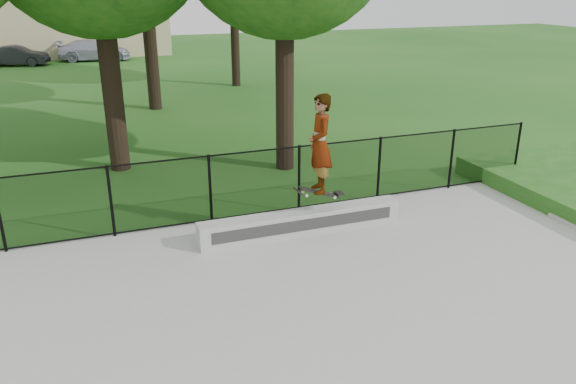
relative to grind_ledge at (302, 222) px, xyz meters
name	(u,v)px	position (x,y,z in m)	size (l,w,h in m)	color
grind_ledge	(302,222)	(0.00, 0.00, 0.00)	(4.26, 0.40, 0.48)	#B0AFAB
car_b	(17,56)	(-7.22, 28.49, 0.29)	(1.25, 3.25, 1.18)	black
car_c	(94,50)	(-2.73, 29.30, 0.35)	(1.82, 4.12, 1.30)	#9E9EB3
skater_airborne	(320,145)	(0.25, -0.25, 1.66)	(0.80, 0.75, 2.12)	black
chainlink_fence	(210,189)	(-1.59, 1.20, 0.51)	(16.06, 0.06, 1.50)	black
distant_building	(76,22)	(-3.59, 33.30, 1.86)	(12.40, 6.40, 4.30)	#C0B287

